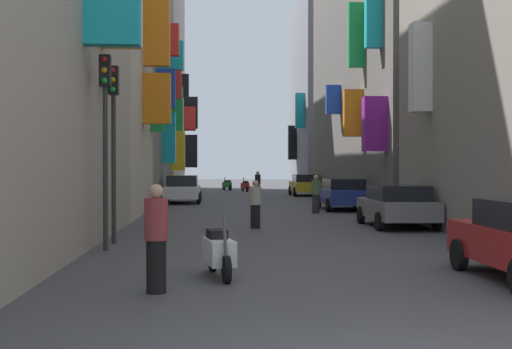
% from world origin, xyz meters
% --- Properties ---
extents(ground_plane, '(140.00, 140.00, 0.00)m').
position_xyz_m(ground_plane, '(0.00, 30.00, 0.00)').
color(ground_plane, '#424244').
extents(building_left_mid_b, '(7.31, 8.31, 16.63)m').
position_xyz_m(building_left_mid_b, '(-7.98, 31.52, 8.31)').
color(building_left_mid_b, slate).
rests_on(building_left_mid_b, ground).
extents(building_left_mid_c, '(6.90, 7.34, 16.66)m').
position_xyz_m(building_left_mid_c, '(-7.99, 39.34, 8.32)').
color(building_left_mid_c, slate).
rests_on(building_left_mid_c, ground).
extents(building_left_far, '(7.26, 16.99, 20.54)m').
position_xyz_m(building_left_far, '(-7.99, 51.52, 10.26)').
color(building_left_far, '#9E9384').
rests_on(building_left_far, ground).
extents(building_right_mid_b, '(6.96, 22.52, 17.47)m').
position_xyz_m(building_right_mid_b, '(7.99, 32.44, 8.73)').
color(building_right_mid_b, slate).
rests_on(building_right_mid_b, ground).
extents(building_right_far, '(6.76, 13.33, 16.53)m').
position_xyz_m(building_right_far, '(8.00, 53.33, 8.26)').
color(building_right_far, gray).
rests_on(building_right_far, ground).
extents(parked_car_white, '(2.02, 4.34, 1.49)m').
position_xyz_m(parked_car_white, '(-3.84, 32.19, 0.78)').
color(parked_car_white, white).
rests_on(parked_car_white, ground).
extents(parked_car_grey, '(2.00, 4.21, 1.39)m').
position_xyz_m(parked_car_grey, '(4.01, 16.81, 0.74)').
color(parked_car_grey, slate).
rests_on(parked_car_grey, ground).
extents(parked_car_yellow, '(1.85, 4.45, 1.44)m').
position_xyz_m(parked_car_yellow, '(4.04, 41.13, 0.76)').
color(parked_car_yellow, gold).
rests_on(parked_car_yellow, ground).
extents(parked_car_blue, '(1.98, 4.38, 1.43)m').
position_xyz_m(parked_car_blue, '(3.86, 25.82, 0.76)').
color(parked_car_blue, navy).
rests_on(parked_car_blue, ground).
extents(scooter_white, '(0.63, 1.85, 1.13)m').
position_xyz_m(scooter_white, '(-1.91, 6.85, 0.46)').
color(scooter_white, silver).
rests_on(scooter_white, ground).
extents(scooter_green, '(0.80, 1.73, 1.13)m').
position_xyz_m(scooter_green, '(-1.12, 51.43, 0.46)').
color(scooter_green, '#287F3D').
rests_on(scooter_green, ground).
extents(scooter_red, '(0.67, 1.95, 1.13)m').
position_xyz_m(scooter_red, '(0.26, 48.54, 0.46)').
color(scooter_red, red).
rests_on(scooter_red, ground).
extents(pedestrian_crossing, '(0.44, 0.44, 1.74)m').
position_xyz_m(pedestrian_crossing, '(-2.91, 5.33, 0.87)').
color(pedestrian_crossing, black).
rests_on(pedestrian_crossing, ground).
extents(pedestrian_near_left, '(0.53, 0.53, 1.67)m').
position_xyz_m(pedestrian_near_left, '(0.82, 40.97, 0.83)').
color(pedestrian_near_left, '#2A2A2A').
rests_on(pedestrian_near_left, ground).
extents(pedestrian_near_right, '(0.50, 0.50, 1.57)m').
position_xyz_m(pedestrian_near_right, '(-0.70, 16.66, 0.78)').
color(pedestrian_near_right, black).
rests_on(pedestrian_near_right, ground).
extents(pedestrian_mid_street, '(0.53, 0.53, 1.64)m').
position_xyz_m(pedestrian_mid_street, '(2.29, 23.65, 0.82)').
color(pedestrian_mid_street, '#2A2A2A').
rests_on(pedestrian_mid_street, ground).
extents(traffic_light_near_corner, '(0.26, 0.34, 4.63)m').
position_xyz_m(traffic_light_near_corner, '(-4.64, 12.49, 3.13)').
color(traffic_light_near_corner, '#2D2D2D').
rests_on(traffic_light_near_corner, ground).
extents(traffic_light_far_corner, '(0.26, 0.34, 4.67)m').
position_xyz_m(traffic_light_far_corner, '(-4.61, 10.95, 3.15)').
color(traffic_light_far_corner, '#2D2D2D').
rests_on(traffic_light_far_corner, ground).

